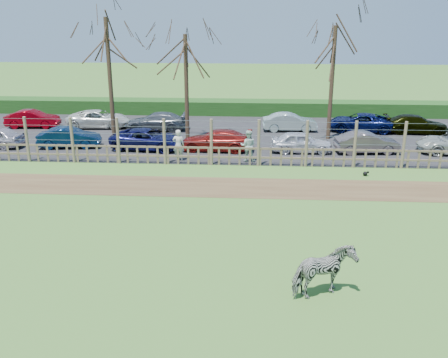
# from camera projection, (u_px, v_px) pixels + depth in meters

# --- Properties ---
(ground) EXTENTS (120.00, 120.00, 0.00)m
(ground) POSITION_uv_depth(u_px,v_px,m) (194.00, 226.00, 19.19)
(ground) COLOR #669445
(ground) RESTS_ON ground
(dirt_strip) EXTENTS (34.00, 2.80, 0.01)m
(dirt_strip) POSITION_uv_depth(u_px,v_px,m) (205.00, 187.00, 23.44)
(dirt_strip) COLOR brown
(dirt_strip) RESTS_ON ground
(asphalt) EXTENTS (44.00, 13.00, 0.04)m
(asphalt) POSITION_uv_depth(u_px,v_px,m) (220.00, 135.00, 32.88)
(asphalt) COLOR #232326
(asphalt) RESTS_ON ground
(hedge) EXTENTS (46.00, 2.00, 1.10)m
(hedge) POSITION_uv_depth(u_px,v_px,m) (226.00, 107.00, 39.32)
(hedge) COLOR #1E4716
(hedge) RESTS_ON ground
(fence) EXTENTS (30.16, 0.16, 2.50)m
(fence) POSITION_uv_depth(u_px,v_px,m) (211.00, 150.00, 26.49)
(fence) COLOR brown
(fence) RESTS_ON ground
(tree_left) EXTENTS (4.80, 4.80, 7.88)m
(tree_left) POSITION_uv_depth(u_px,v_px,m) (108.00, 50.00, 29.54)
(tree_left) COLOR #3D2B1E
(tree_left) RESTS_ON ground
(tree_mid) EXTENTS (4.80, 4.80, 6.83)m
(tree_mid) POSITION_uv_depth(u_px,v_px,m) (186.00, 62.00, 30.47)
(tree_mid) COLOR #3D2B1E
(tree_mid) RESTS_ON ground
(tree_right) EXTENTS (4.80, 4.80, 7.35)m
(tree_right) POSITION_uv_depth(u_px,v_px,m) (334.00, 55.00, 30.32)
(tree_right) COLOR #3D2B1E
(tree_right) RESTS_ON ground
(zebra) EXTENTS (2.03, 1.62, 1.56)m
(zebra) POSITION_uv_depth(u_px,v_px,m) (324.00, 272.00, 14.31)
(zebra) COLOR gray
(zebra) RESTS_ON ground
(visitor_a) EXTENTS (0.64, 0.43, 1.72)m
(visitor_a) POSITION_uv_depth(u_px,v_px,m) (178.00, 145.00, 27.14)
(visitor_a) COLOR beige
(visitor_a) RESTS_ON asphalt
(visitor_b) EXTENTS (0.89, 0.72, 1.72)m
(visitor_b) POSITION_uv_depth(u_px,v_px,m) (248.00, 146.00, 26.98)
(visitor_b) COLOR silver
(visitor_b) RESTS_ON asphalt
(crow) EXTENTS (0.30, 0.22, 0.25)m
(crow) POSITION_uv_depth(u_px,v_px,m) (365.00, 174.00, 24.96)
(crow) COLOR black
(crow) RESTS_ON ground
(car_1) EXTENTS (3.77, 1.72, 1.20)m
(car_1) POSITION_uv_depth(u_px,v_px,m) (69.00, 138.00, 29.80)
(car_1) COLOR #092040
(car_1) RESTS_ON asphalt
(car_2) EXTENTS (4.48, 2.38, 1.20)m
(car_2) POSITION_uv_depth(u_px,v_px,m) (147.00, 139.00, 29.43)
(car_2) COLOR #0E1041
(car_2) RESTS_ON asphalt
(car_3) EXTENTS (4.23, 1.93, 1.20)m
(car_3) POSITION_uv_depth(u_px,v_px,m) (216.00, 140.00, 29.18)
(car_3) COLOR maroon
(car_3) RESTS_ON asphalt
(car_4) EXTENTS (3.52, 1.42, 1.20)m
(car_4) POSITION_uv_depth(u_px,v_px,m) (301.00, 142.00, 28.80)
(car_4) COLOR silver
(car_4) RESTS_ON asphalt
(car_5) EXTENTS (3.74, 1.58, 1.20)m
(car_5) POSITION_uv_depth(u_px,v_px,m) (367.00, 143.00, 28.66)
(car_5) COLOR #605559
(car_5) RESTS_ON asphalt
(car_7) EXTENTS (3.73, 1.54, 1.20)m
(car_7) POSITION_uv_depth(u_px,v_px,m) (33.00, 119.00, 34.83)
(car_7) COLOR #8C010D
(car_7) RESTS_ON asphalt
(car_8) EXTENTS (4.47, 2.34, 1.20)m
(car_8) POSITION_uv_depth(u_px,v_px,m) (99.00, 119.00, 34.83)
(car_8) COLOR silver
(car_8) RESTS_ON asphalt
(car_9) EXTENTS (4.15, 1.72, 1.20)m
(car_9) POSITION_uv_depth(u_px,v_px,m) (156.00, 121.00, 34.06)
(car_9) COLOR #53595F
(car_9) RESTS_ON asphalt
(car_11) EXTENTS (3.69, 1.43, 1.20)m
(car_11) POSITION_uv_depth(u_px,v_px,m) (290.00, 122.00, 33.84)
(car_11) COLOR #AEC3BB
(car_11) RESTS_ON asphalt
(car_12) EXTENTS (4.55, 2.55, 1.20)m
(car_12) POSITION_uv_depth(u_px,v_px,m) (359.00, 122.00, 33.77)
(car_12) COLOR #091044
(car_12) RESTS_ON asphalt
(car_13) EXTENTS (4.23, 1.92, 1.20)m
(car_13) POSITION_uv_depth(u_px,v_px,m) (416.00, 124.00, 33.22)
(car_13) COLOR black
(car_13) RESTS_ON asphalt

